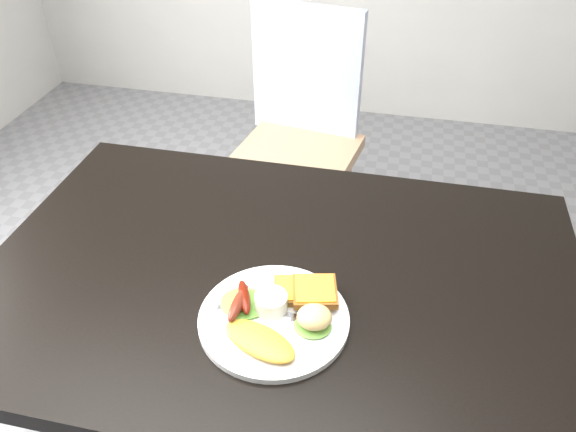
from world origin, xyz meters
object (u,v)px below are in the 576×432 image
(person, at_px, (326,179))
(plate, at_px, (274,319))
(dining_table, at_px, (280,279))
(dining_chair, at_px, (295,157))

(person, height_order, plate, person)
(dining_table, height_order, plate, plate)
(dining_table, height_order, person, person)
(dining_table, xyz_separation_m, dining_chair, (-0.16, 0.92, -0.28))
(person, xyz_separation_m, plate, (-0.00, -0.60, 0.08))
(dining_table, bearing_deg, plate, -82.15)
(plate, bearing_deg, dining_chair, 99.54)
(person, bearing_deg, dining_table, 90.62)
(dining_chair, relative_size, plate, 1.50)
(dining_chair, relative_size, person, 0.31)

